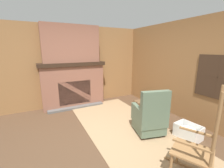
# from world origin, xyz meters

# --- Properties ---
(ground_plane) EXTENTS (14.00, 14.00, 0.00)m
(ground_plane) POSITION_xyz_m (0.00, 0.00, 0.00)
(ground_plane) COLOR #4C3523
(wood_panel_wall_left) EXTENTS (0.06, 5.24, 2.50)m
(wood_panel_wall_left) POSITION_xyz_m (-2.35, 0.00, 1.25)
(wood_panel_wall_left) COLOR olive
(wood_panel_wall_left) RESTS_ON ground
(wood_panel_wall_back) EXTENTS (5.24, 0.09, 2.50)m
(wood_panel_wall_back) POSITION_xyz_m (0.03, 2.35, 1.25)
(wood_panel_wall_back) COLOR olive
(wood_panel_wall_back) RESTS_ON ground
(fireplace_hearth) EXTENTS (0.56, 1.98, 1.40)m
(fireplace_hearth) POSITION_xyz_m (-2.13, 0.00, 0.69)
(fireplace_hearth) COLOR brown
(fireplace_hearth) RESTS_ON ground
(chimney_breast) EXTENTS (0.31, 1.65, 1.09)m
(chimney_breast) POSITION_xyz_m (-2.15, 0.00, 1.94)
(chimney_breast) COLOR brown
(chimney_breast) RESTS_ON fireplace_hearth
(area_rug) EXTENTS (3.71, 1.71, 0.01)m
(area_rug) POSITION_xyz_m (-0.21, 0.70, 0.01)
(area_rug) COLOR #997A56
(area_rug) RESTS_ON ground
(armchair) EXTENTS (0.73, 0.72, 1.01)m
(armchair) POSITION_xyz_m (0.24, 1.03, 0.37)
(armchair) COLOR #516651
(armchair) RESTS_ON ground
(rocking_chair) EXTENTS (0.90, 0.73, 1.36)m
(rocking_chair) POSITION_xyz_m (1.44, 0.78, 0.44)
(rocking_chair) COLOR olive
(rocking_chair) RESTS_ON ground
(firewood_stack) EXTENTS (0.41, 0.41, 0.24)m
(firewood_stack) POSITION_xyz_m (-0.97, 1.79, 0.12)
(firewood_stack) COLOR brown
(firewood_stack) RESTS_ON ground
(laundry_basket) EXTENTS (0.51, 0.40, 0.29)m
(laundry_basket) POSITION_xyz_m (0.73, 1.63, 0.14)
(laundry_basket) COLOR white
(laundry_basket) RESTS_ON ground
(oil_lamp_vase) EXTENTS (0.13, 0.13, 0.22)m
(oil_lamp_vase) POSITION_xyz_m (-2.18, -0.60, 1.48)
(oil_lamp_vase) COLOR #B24C42
(oil_lamp_vase) RESTS_ON fireplace_hearth
(storage_case) EXTENTS (0.17, 0.26, 0.15)m
(storage_case) POSITION_xyz_m (-2.18, 0.35, 1.47)
(storage_case) COLOR brown
(storage_case) RESTS_ON fireplace_hearth
(decorative_plate_on_mantel) EXTENTS (0.07, 0.26, 0.26)m
(decorative_plate_on_mantel) POSITION_xyz_m (-2.20, -0.04, 1.53)
(decorative_plate_on_mantel) COLOR gold
(decorative_plate_on_mantel) RESTS_ON fireplace_hearth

